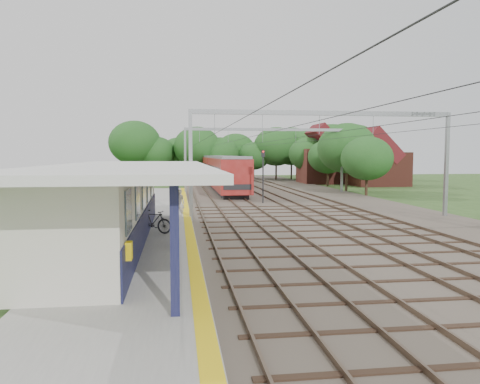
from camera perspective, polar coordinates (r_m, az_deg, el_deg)
ground at (r=15.83m, az=14.49°, el=-11.01°), size 160.00×160.00×0.00m
ballast_bed at (r=45.38m, az=4.90°, el=-0.68°), size 18.00×90.00×0.10m
platform at (r=28.45m, az=-10.97°, el=-3.65°), size 5.00×52.00×0.35m
yellow_stripe at (r=28.38m, az=-6.43°, el=-3.25°), size 0.45×52.00×0.01m
station_building at (r=21.44m, az=-15.81°, el=-1.40°), size 3.41×18.00×3.40m
canopy at (r=20.21m, az=-13.20°, el=2.85°), size 6.40×20.00×3.44m
rail_tracks at (r=44.89m, az=1.78°, el=-0.56°), size 11.80×88.00×0.15m
catenary_system at (r=40.47m, az=5.55°, el=6.42°), size 17.22×88.00×7.00m
tree_band at (r=71.89m, az=0.09°, el=5.17°), size 31.72×30.88×8.82m
house_near at (r=65.83m, az=16.44°, el=3.35°), size 7.00×6.12×7.89m
house_far at (r=69.62m, az=10.65°, el=3.72°), size 8.00×6.12×8.66m
person at (r=29.27m, az=-7.37°, el=-1.34°), size 0.71×0.57×1.71m
bicycle at (r=23.36m, az=-10.52°, el=-3.56°), size 1.99×1.31×1.17m
train at (r=60.40m, az=-2.58°, el=2.69°), size 3.01×37.47×3.95m
signal_post at (r=39.51m, az=2.83°, el=2.74°), size 0.35×0.30×4.58m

